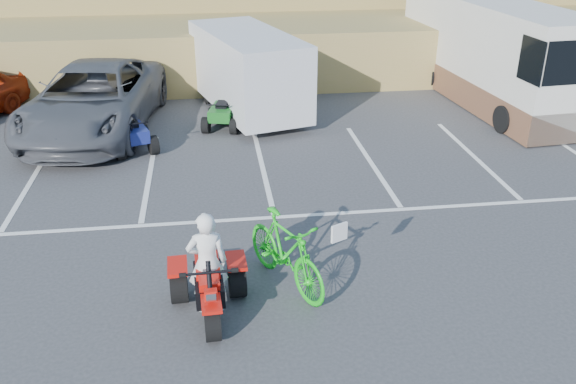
{
  "coord_description": "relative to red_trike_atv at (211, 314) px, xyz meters",
  "views": [
    {
      "loc": [
        -1.19,
        -8.58,
        5.87
      ],
      "look_at": [
        0.15,
        1.49,
        1.0
      ],
      "focal_mm": 38.0,
      "sensor_mm": 36.0,
      "label": 1
    }
  ],
  "objects": [
    {
      "name": "red_trike_atv",
      "position": [
        0.0,
        0.0,
        0.0
      ],
      "size": [
        1.32,
        1.71,
        1.08
      ],
      "primitive_type": null,
      "rotation": [
        0.0,
        0.0,
        0.04
      ],
      "color": "red",
      "rests_on": "ground"
    },
    {
      "name": "quad_atv_green",
      "position": [
        0.52,
        8.69,
        0.0
      ],
      "size": [
        1.27,
        1.52,
        0.87
      ],
      "primitive_type": null,
      "rotation": [
        0.0,
        0.0,
        -0.24
      ],
      "color": "#155D1B",
      "rests_on": "ground"
    },
    {
      "name": "green_dirt_bike",
      "position": [
        1.27,
        0.66,
        0.65
      ],
      "size": [
        1.5,
        2.21,
        1.3
      ],
      "primitive_type": "imported",
      "rotation": [
        0.0,
        0.0,
        0.46
      ],
      "color": "#14BF19",
      "rests_on": "ground"
    },
    {
      "name": "rider",
      "position": [
        -0.01,
        0.15,
        0.86
      ],
      "size": [
        0.64,
        0.44,
        1.71
      ],
      "primitive_type": "imported",
      "rotation": [
        0.0,
        0.0,
        3.19
      ],
      "color": "white",
      "rests_on": "ground"
    },
    {
      "name": "ground",
      "position": [
        1.36,
        0.69,
        0.0
      ],
      "size": [
        100.0,
        100.0,
        0.0
      ],
      "primitive_type": "plane",
      "color": "#38383B",
      "rests_on": "ground"
    },
    {
      "name": "grass_embankment",
      "position": [
        1.36,
        16.17,
        1.42
      ],
      "size": [
        40.0,
        8.5,
        3.1
      ],
      "color": "olive",
      "rests_on": "ground"
    },
    {
      "name": "parking_stripes",
      "position": [
        2.23,
        4.76,
        0.0
      ],
      "size": [
        28.0,
        5.16,
        0.01
      ],
      "color": "white",
      "rests_on": "ground"
    },
    {
      "name": "grey_pickup",
      "position": [
        -3.01,
        8.99,
        0.91
      ],
      "size": [
        3.86,
        6.87,
        1.81
      ],
      "primitive_type": "imported",
      "rotation": [
        0.0,
        0.0,
        -0.13
      ],
      "color": "#4A4C52",
      "rests_on": "ground"
    },
    {
      "name": "rv_motorhome",
      "position": [
        9.02,
        10.38,
        1.34
      ],
      "size": [
        2.95,
        8.77,
        3.09
      ],
      "rotation": [
        0.0,
        0.0,
        0.09
      ],
      "color": "silver",
      "rests_on": "ground"
    },
    {
      "name": "cargo_trailer",
      "position": [
        1.35,
        10.05,
        1.31
      ],
      "size": [
        3.42,
        5.56,
        2.42
      ],
      "rotation": [
        0.0,
        0.0,
        0.28
      ],
      "color": "silver",
      "rests_on": "ground"
    },
    {
      "name": "quad_atv_blue",
      "position": [
        -1.87,
        7.25,
        0.0
      ],
      "size": [
        1.46,
        1.68,
        0.92
      ],
      "primitive_type": null,
      "rotation": [
        0.0,
        0.0,
        0.34
      ],
      "color": "navy",
      "rests_on": "ground"
    }
  ]
}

